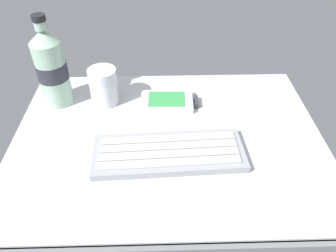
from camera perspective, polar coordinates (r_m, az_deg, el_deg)
The scene contains 5 objects.
ground_plane at distance 68.26cm, azimuth 0.01°, elevation -2.68°, with size 64.00×48.00×2.80cm.
keyboard at distance 63.28cm, azimuth -0.01°, elevation -4.69°, with size 29.48×12.33×1.70cm.
handheld_device at distance 76.24cm, azimuth 0.26°, elevation 4.30°, with size 12.95×7.93×1.50cm.
juice_cup at distance 76.70cm, azimuth -11.11°, elevation 6.59°, with size 6.40×6.40×8.50cm.
water_bottle at distance 77.07cm, azimuth -19.64°, elevation 9.55°, with size 6.73×6.73×20.80cm.
Camera 1 is at (-1.39, -50.15, 45.55)cm, focal length 35.01 mm.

